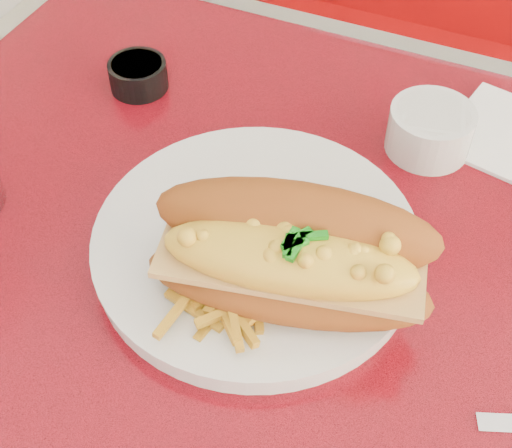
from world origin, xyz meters
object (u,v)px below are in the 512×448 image
at_px(booth_bench_far, 476,150).
at_px(sauce_cup_left, 138,74).
at_px(fork, 324,266).
at_px(gravy_ramekin, 430,129).
at_px(diner_table, 377,401).
at_px(mac_hoagie, 292,255).
at_px(dinner_plate, 256,244).

bearing_deg(booth_bench_far, sauce_cup_left, -121.11).
distance_m(fork, gravy_ramekin, 0.22).
bearing_deg(diner_table, fork, 174.99).
distance_m(diner_table, mac_hoagie, 0.25).
relative_size(diner_table, gravy_ramekin, 11.60).
height_order(diner_table, fork, fork).
bearing_deg(booth_bench_far, gravy_ramekin, -93.55).
bearing_deg(booth_bench_far, dinner_plate, -100.37).
relative_size(diner_table, sauce_cup_left, 17.86).
relative_size(dinner_plate, mac_hoagie, 1.28).
height_order(diner_table, dinner_plate, dinner_plate).
bearing_deg(diner_table, mac_hoagie, -163.75).
height_order(fork, gravy_ramekin, gravy_ramekin).
relative_size(booth_bench_far, mac_hoagie, 4.55).
bearing_deg(mac_hoagie, gravy_ramekin, 64.58).
height_order(mac_hoagie, fork, mac_hoagie).
distance_m(diner_table, booth_bench_far, 0.87).
bearing_deg(dinner_plate, mac_hoagie, -39.05).
height_order(diner_table, gravy_ramekin, gravy_ramekin).
bearing_deg(fork, dinner_plate, 75.75).
bearing_deg(dinner_plate, fork, -5.47).
distance_m(booth_bench_far, mac_hoagie, 1.01).
relative_size(gravy_ramekin, sauce_cup_left, 1.54).
bearing_deg(sauce_cup_left, fork, -31.29).
bearing_deg(mac_hoagie, diner_table, 4.00).
relative_size(dinner_plate, sauce_cup_left, 4.89).
relative_size(diner_table, dinner_plate, 3.65).
xyz_separation_m(mac_hoagie, fork, (0.02, 0.03, -0.05)).
bearing_deg(mac_hoagie, sauce_cup_left, 130.10).
height_order(booth_bench_far, dinner_plate, booth_bench_far).
height_order(booth_bench_far, mac_hoagie, booth_bench_far).
xyz_separation_m(booth_bench_far, dinner_plate, (-0.15, -0.80, 0.50)).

